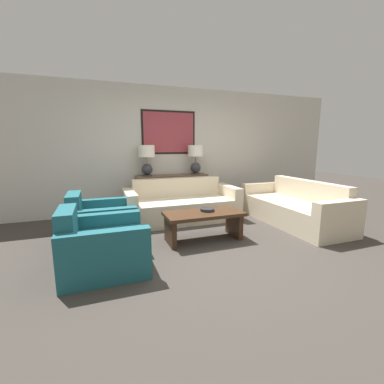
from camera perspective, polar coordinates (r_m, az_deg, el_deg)
name	(u,v)px	position (r m, az deg, el deg)	size (l,w,h in m)	color
ground_plane	(217,250)	(3.65, 5.57, -12.74)	(20.00, 20.00, 0.00)	#3D3833
back_wall	(169,150)	(5.73, -5.24, 9.31)	(8.35, 0.12, 2.65)	beige
console_table	(172,193)	(5.56, -4.37, -0.32)	(1.53, 0.38, 0.81)	brown
table_lamp_left	(147,157)	(5.35, -10.06, 7.61)	(0.33, 0.33, 0.63)	#333338
table_lamp_right	(196,156)	(5.64, 0.80, 7.90)	(0.33, 0.33, 0.63)	#333338
couch_by_back_wall	(182,206)	(4.98, -2.31, -3.08)	(2.14, 0.90, 0.78)	beige
couch_by_side	(294,208)	(5.13, 21.71, -3.40)	(0.90, 2.14, 0.78)	beige
coffee_table	(204,220)	(3.90, 2.61, -6.16)	(1.18, 0.56, 0.44)	#3D2616
decorative_bowl	(207,210)	(3.93, 3.41, -3.94)	(0.21, 0.21, 0.04)	#232328
armchair_near_back_wall	(101,224)	(4.10, -19.62, -6.68)	(0.93, 0.86, 0.76)	#1E5B66
armchair_near_camera	(102,247)	(3.19, -19.40, -11.54)	(0.93, 0.86, 0.76)	#1E5B66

